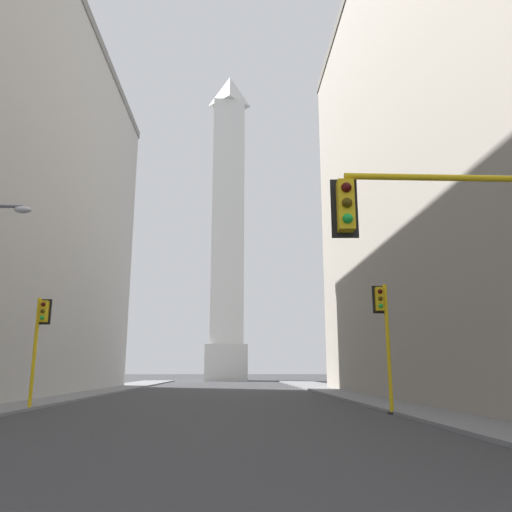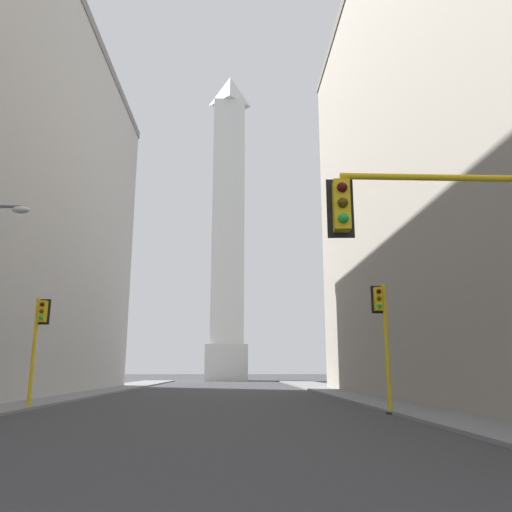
% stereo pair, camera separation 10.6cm
% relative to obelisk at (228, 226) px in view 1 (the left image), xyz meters
% --- Properties ---
extents(sidewalk_left, '(5.00, 106.03, 0.15)m').
position_rel_obelisk_xyz_m(sidewalk_left, '(-11.00, -56.55, -27.92)').
color(sidewalk_left, slate).
rests_on(sidewalk_left, ground_plane).
extents(sidewalk_right, '(5.00, 106.03, 0.15)m').
position_rel_obelisk_xyz_m(sidewalk_right, '(11.00, -56.55, -27.92)').
color(sidewalk_right, slate).
rests_on(sidewalk_right, ground_plane).
extents(obelisk, '(7.30, 7.30, 58.91)m').
position_rel_obelisk_xyz_m(obelisk, '(0.00, 0.00, 0.00)').
color(obelisk, silver).
rests_on(obelisk, ground_plane).
extents(traffic_light_near_right, '(5.30, 0.51, 6.15)m').
position_rel_obelisk_xyz_m(traffic_light_near_right, '(6.84, -79.30, -23.30)').
color(traffic_light_near_right, yellow).
rests_on(traffic_light_near_right, ground_plane).
extents(traffic_light_mid_left, '(0.78, 0.51, 5.59)m').
position_rel_obelisk_xyz_m(traffic_light_mid_left, '(-8.59, -63.16, -24.30)').
color(traffic_light_mid_left, yellow).
rests_on(traffic_light_mid_left, ground_plane).
extents(traffic_light_mid_right, '(0.78, 0.50, 5.92)m').
position_rel_obelisk_xyz_m(traffic_light_mid_right, '(8.38, -66.14, -24.09)').
color(traffic_light_mid_right, yellow).
rests_on(traffic_light_mid_right, ground_plane).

